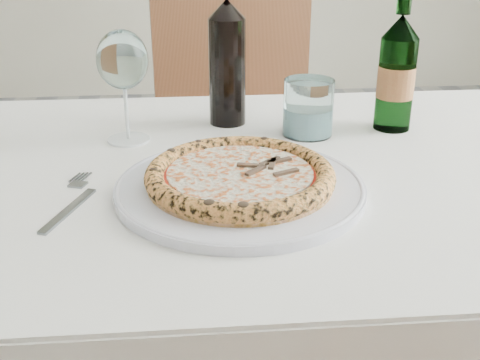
{
  "coord_description": "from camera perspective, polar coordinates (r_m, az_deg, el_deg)",
  "views": [
    {
      "loc": [
        -0.0,
        -1.02,
        1.12
      ],
      "look_at": [
        0.07,
        -0.24,
        0.78
      ],
      "focal_mm": 45.0,
      "sensor_mm": 36.0,
      "label": 1
    }
  ],
  "objects": [
    {
      "name": "dining_table",
      "position": [
        1.0,
        -0.57,
        -3.65
      ],
      "size": [
        1.38,
        0.83,
        0.76
      ],
      "color": "brown",
      "rests_on": "floor"
    },
    {
      "name": "chair_far",
      "position": [
        1.77,
        -0.05,
        4.4
      ],
      "size": [
        0.51,
        0.51,
        0.93
      ],
      "color": "brown",
      "rests_on": "floor"
    },
    {
      "name": "plate",
      "position": [
        0.86,
        0.0,
        -0.68
      ],
      "size": [
        0.36,
        0.36,
        0.02
      ],
      "color": "white",
      "rests_on": "dining_table"
    },
    {
      "name": "pizza",
      "position": [
        0.85,
        -0.0,
        0.38
      ],
      "size": [
        0.27,
        0.27,
        0.03
      ],
      "color": "#E3A56F",
      "rests_on": "plate"
    },
    {
      "name": "fork",
      "position": [
        0.87,
        -15.67,
        -1.97
      ],
      "size": [
        0.06,
        0.19,
        0.0
      ],
      "color": "slate",
      "rests_on": "dining_table"
    },
    {
      "name": "wine_glass",
      "position": [
        1.05,
        -11.08,
        10.89
      ],
      "size": [
        0.09,
        0.09,
        0.19
      ],
      "color": "white",
      "rests_on": "dining_table"
    },
    {
      "name": "tumbler",
      "position": [
        1.09,
        6.47,
        6.49
      ],
      "size": [
        0.09,
        0.09,
        0.1
      ],
      "color": "silver",
      "rests_on": "dining_table"
    },
    {
      "name": "beer_bottle",
      "position": [
        1.14,
        14.64,
        9.76
      ],
      "size": [
        0.07,
        0.07,
        0.26
      ],
      "color": "#346236",
      "rests_on": "dining_table"
    },
    {
      "name": "wine_bottle",
      "position": [
        1.13,
        -1.23,
        11.23
      ],
      "size": [
        0.07,
        0.07,
        0.28
      ],
      "color": "black",
      "rests_on": "dining_table"
    }
  ]
}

